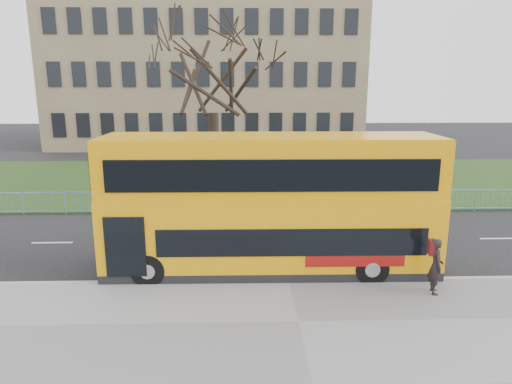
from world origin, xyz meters
TOP-DOWN VIEW (x-y plane):
  - ground at (0.00, 0.00)m, footprint 120.00×120.00m
  - kerb at (0.00, -1.55)m, footprint 80.00×0.20m
  - grass_verge at (0.00, 14.30)m, footprint 80.00×15.40m
  - guard_railing at (0.00, 6.60)m, footprint 40.00×0.12m
  - bare_tree at (-3.00, 10.00)m, footprint 7.58×7.58m
  - civic_building at (-5.00, 35.00)m, footprint 30.00×15.00m
  - yellow_bus at (-0.53, -0.51)m, footprint 10.72×2.65m
  - pedestrian at (4.19, -2.56)m, footprint 0.49×0.66m

SIDE VIEW (x-z plane):
  - ground at x=0.00m, z-range 0.00..0.00m
  - grass_verge at x=0.00m, z-range 0.00..0.08m
  - kerb at x=0.00m, z-range 0.00..0.14m
  - guard_railing at x=0.00m, z-range 0.00..1.10m
  - pedestrian at x=4.19m, z-range 0.12..1.79m
  - yellow_bus at x=-0.53m, z-range 0.16..4.65m
  - bare_tree at x=-3.00m, z-range 0.08..10.90m
  - civic_building at x=-5.00m, z-range 0.00..14.00m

